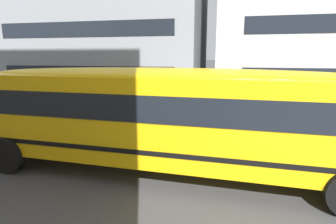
# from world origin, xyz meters

# --- Properties ---
(ground_plane) EXTENTS (400.00, 400.00, 0.00)m
(ground_plane) POSITION_xyz_m (0.00, 0.00, 0.00)
(ground_plane) COLOR #424244
(sidewalk_far) EXTENTS (120.00, 3.00, 0.01)m
(sidewalk_far) POSITION_xyz_m (0.00, 7.99, 0.01)
(sidewalk_far) COLOR gray
(sidewalk_far) RESTS_ON ground_plane
(lane_centreline) EXTENTS (110.00, 0.16, 0.01)m
(lane_centreline) POSITION_xyz_m (0.00, 0.00, 0.00)
(lane_centreline) COLOR silver
(lane_centreline) RESTS_ON ground_plane
(school_bus) EXTENTS (13.11, 3.37, 2.91)m
(school_bus) POSITION_xyz_m (-0.34, -1.95, 1.73)
(school_bus) COLOR yellow
(school_bus) RESTS_ON ground_plane
(parked_car_black_end_of_row) EXTENTS (3.91, 1.89, 1.64)m
(parked_car_black_end_of_row) POSITION_xyz_m (-10.71, 5.44, 0.84)
(parked_car_black_end_of_row) COLOR black
(parked_car_black_end_of_row) RESTS_ON ground_plane
(apartment_block_far_left) EXTENTS (16.39, 10.35, 13.30)m
(apartment_block_far_left) POSITION_xyz_m (-9.01, 14.64, 6.65)
(apartment_block_far_left) COLOR gray
(apartment_block_far_left) RESTS_ON ground_plane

